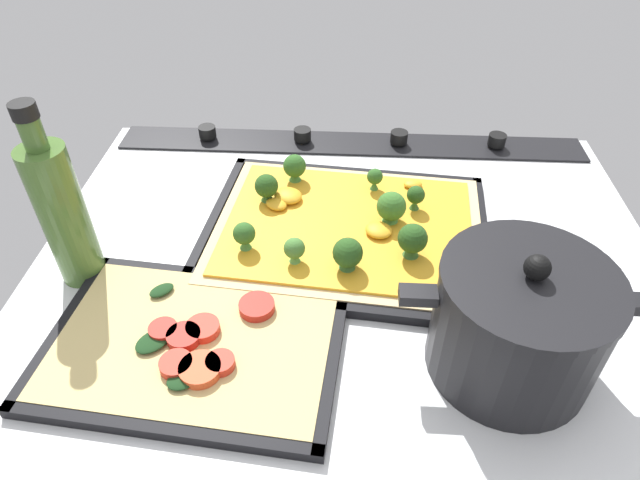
# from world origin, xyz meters

# --- Properties ---
(ground_plane) EXTENTS (0.78, 0.67, 0.03)m
(ground_plane) POSITION_xyz_m (0.00, 0.00, -0.01)
(ground_plane) COLOR silver
(stove_control_panel) EXTENTS (0.75, 0.07, 0.03)m
(stove_control_panel) POSITION_xyz_m (0.00, -0.30, 0.01)
(stove_control_panel) COLOR black
(stove_control_panel) RESTS_ON ground_plane
(baking_tray_front) EXTENTS (0.39, 0.32, 0.01)m
(baking_tray_front) POSITION_xyz_m (0.00, -0.07, 0.00)
(baking_tray_front) COLOR black
(baking_tray_front) RESTS_ON ground_plane
(broccoli_pizza) EXTENTS (0.37, 0.30, 0.06)m
(broccoli_pizza) POSITION_xyz_m (0.00, -0.07, 0.02)
(broccoli_pizza) COLOR #D3B77F
(broccoli_pizza) RESTS_ON baking_tray_front
(baking_tray_back) EXTENTS (0.33, 0.24, 0.01)m
(baking_tray_back) POSITION_xyz_m (0.16, 0.13, 0.00)
(baking_tray_back) COLOR black
(baking_tray_back) RESTS_ON ground_plane
(veggie_pizza_back) EXTENTS (0.30, 0.22, 0.02)m
(veggie_pizza_back) POSITION_xyz_m (0.16, 0.13, 0.01)
(veggie_pizza_back) COLOR tan
(veggie_pizza_back) RESTS_ON baking_tray_back
(cooking_pot) EXTENTS (0.24, 0.17, 0.15)m
(cooking_pot) POSITION_xyz_m (-0.17, 0.13, 0.06)
(cooking_pot) COLOR black
(cooking_pot) RESTS_ON ground_plane
(oil_bottle) EXTENTS (0.05, 0.05, 0.23)m
(oil_bottle) POSITION_xyz_m (0.32, 0.02, 0.09)
(oil_bottle) COLOR #476B2D
(oil_bottle) RESTS_ON ground_plane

